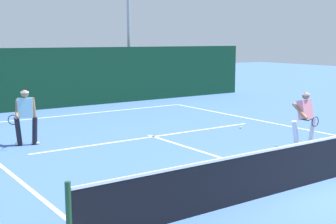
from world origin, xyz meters
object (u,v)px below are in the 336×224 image
(player_far, at_px, (26,115))
(tennis_ball, at_px, (241,127))
(player_near, at_px, (305,117))
(light_pole, at_px, (128,6))

(player_far, relative_size, tennis_ball, 25.19)
(tennis_ball, bearing_deg, player_far, 166.02)
(tennis_ball, bearing_deg, player_near, -97.46)
(player_near, bearing_deg, light_pole, -95.73)
(tennis_ball, height_order, light_pole, light_pole)
(player_near, height_order, player_far, player_far)
(player_near, height_order, tennis_ball, player_near)
(light_pole, bearing_deg, player_near, -96.21)
(player_far, xyz_separation_m, tennis_ball, (7.07, -1.76, -0.88))
(tennis_ball, relative_size, light_pole, 0.01)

